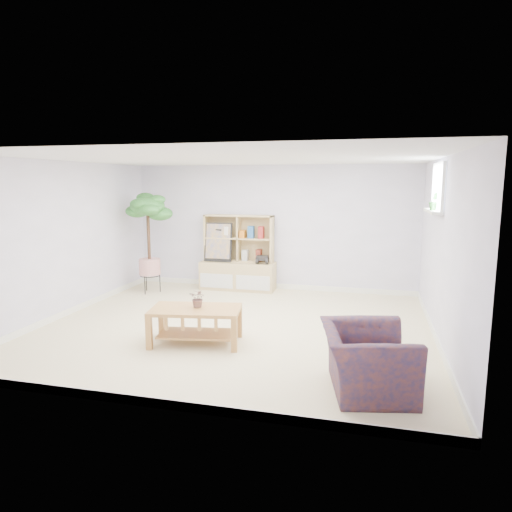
% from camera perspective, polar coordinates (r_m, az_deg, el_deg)
% --- Properties ---
extents(floor, '(5.50, 5.00, 0.01)m').
position_cam_1_polar(floor, '(6.71, -2.54, -8.81)').
color(floor, beige).
rests_on(floor, ground).
extents(ceiling, '(5.50, 5.00, 0.01)m').
position_cam_1_polar(ceiling, '(6.39, -2.70, 12.11)').
color(ceiling, white).
rests_on(ceiling, walls).
extents(walls, '(5.51, 5.01, 2.40)m').
position_cam_1_polar(walls, '(6.44, -2.62, 1.39)').
color(walls, white).
rests_on(walls, floor).
extents(baseboard, '(5.50, 5.00, 0.10)m').
position_cam_1_polar(baseboard, '(6.70, -2.55, -8.40)').
color(baseboard, white).
rests_on(baseboard, floor).
extents(window, '(0.10, 0.98, 0.68)m').
position_cam_1_polar(window, '(6.77, 21.88, 7.91)').
color(window, silver).
rests_on(window, walls).
extents(window_sill, '(0.14, 1.00, 0.04)m').
position_cam_1_polar(window_sill, '(6.77, 21.21, 5.24)').
color(window_sill, white).
rests_on(window_sill, walls).
extents(storage_unit, '(1.45, 0.49, 1.45)m').
position_cam_1_polar(storage_unit, '(8.81, -2.31, 0.41)').
color(storage_unit, tan).
rests_on(storage_unit, floor).
extents(poster, '(0.55, 0.14, 0.75)m').
position_cam_1_polar(poster, '(8.88, -4.73, 1.73)').
color(poster, gold).
rests_on(poster, storage_unit).
extents(toy_truck, '(0.36, 0.27, 0.18)m').
position_cam_1_polar(toy_truck, '(8.65, 0.80, -0.38)').
color(toy_truck, black).
rests_on(toy_truck, storage_unit).
extents(coffee_table, '(1.24, 0.81, 0.47)m').
position_cam_1_polar(coffee_table, '(6.04, -7.52, -8.62)').
color(coffee_table, '#AD7B36').
rests_on(coffee_table, floor).
extents(table_plant, '(0.25, 0.23, 0.24)m').
position_cam_1_polar(table_plant, '(5.98, -7.24, -5.26)').
color(table_plant, '#2C743B').
rests_on(table_plant, coffee_table).
extents(floor_tree, '(0.91, 0.91, 1.88)m').
position_cam_1_polar(floor_tree, '(8.77, -13.25, 1.56)').
color(floor_tree, '#27601F').
rests_on(floor_tree, floor).
extents(armchair, '(1.04, 1.14, 0.73)m').
position_cam_1_polar(armchair, '(4.79, 13.71, -12.02)').
color(armchair, '#111F4D').
rests_on(armchair, floor).
extents(sill_plant, '(0.15, 0.12, 0.24)m').
position_cam_1_polar(sill_plant, '(6.68, 21.37, 6.41)').
color(sill_plant, '#27601F').
rests_on(sill_plant, window_sill).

